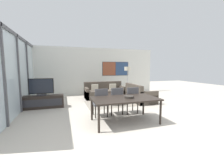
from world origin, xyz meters
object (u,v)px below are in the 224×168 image
at_px(sofa_side, 139,96).
at_px(dining_chair_centre, 116,100).
at_px(television, 41,87).
at_px(sofa_main, 104,92).
at_px(fruit_bowl, 129,97).
at_px(tv_console, 42,102).
at_px(dining_chair_left, 101,101).
at_px(dining_table, 125,100).
at_px(floor_lamp, 127,71).
at_px(coffee_table, 113,97).
at_px(dining_chair_right, 131,99).

xyz_separation_m(sofa_side, dining_chair_centre, (-1.71, -1.51, 0.24)).
height_order(television, sofa_main, television).
bearing_deg(fruit_bowl, tv_console, 136.59).
bearing_deg(fruit_bowl, dining_chair_centre, 97.46).
height_order(sofa_side, fruit_bowl, sofa_side).
relative_size(television, sofa_side, 0.59).
bearing_deg(dining_chair_left, tv_console, 138.73).
xyz_separation_m(television, sofa_main, (2.95, 1.29, -0.57)).
height_order(dining_table, floor_lamp, floor_lamp).
height_order(television, sofa_side, television).
height_order(television, dining_table, television).
bearing_deg(coffee_table, sofa_main, 90.00).
bearing_deg(dining_chair_left, dining_chair_centre, 5.70).
distance_m(television, sofa_main, 3.27).
relative_size(tv_console, dining_table, 0.86).
relative_size(sofa_main, fruit_bowl, 7.54).
relative_size(tv_console, dining_chair_centre, 1.75).
relative_size(tv_console, television, 1.79).
bearing_deg(floor_lamp, dining_chair_right, -111.44).
bearing_deg(dining_table, television, 135.99).
bearing_deg(sofa_main, coffee_table, -90.00).
bearing_deg(floor_lamp, fruit_bowl, -113.25).
height_order(tv_console, coffee_table, tv_console).
relative_size(sofa_main, floor_lamp, 1.27).
bearing_deg(sofa_side, coffee_table, 86.53).
xyz_separation_m(television, sofa_side, (4.26, -0.18, -0.57)).
xyz_separation_m(tv_console, television, (-0.00, 0.00, 0.59)).
height_order(dining_table, dining_chair_left, dining_chair_left).
relative_size(sofa_main, sofa_side, 1.35).
xyz_separation_m(dining_chair_right, floor_lamp, (1.21, 3.08, 0.91)).
xyz_separation_m(tv_console, dining_chair_left, (1.99, -1.75, 0.26)).
xyz_separation_m(sofa_side, coffee_table, (-1.31, 0.08, 0.03)).
relative_size(coffee_table, dining_chair_left, 1.11).
bearing_deg(sofa_side, tv_console, 87.58).
relative_size(dining_table, dining_chair_right, 2.04).
xyz_separation_m(sofa_main, coffee_table, (0.00, -1.39, 0.03)).
relative_size(dining_chair_centre, dining_chair_right, 1.00).
xyz_separation_m(dining_chair_left, fruit_bowl, (0.67, -0.77, 0.26)).
relative_size(television, dining_chair_right, 0.98).
distance_m(sofa_main, dining_chair_centre, 3.01).
height_order(dining_table, fruit_bowl, fruit_bowl).
bearing_deg(fruit_bowl, television, 136.58).
bearing_deg(sofa_main, fruit_bowl, -94.36).
bearing_deg(tv_console, dining_table, -44.00).
distance_m(dining_chair_left, floor_lamp, 3.98).
height_order(tv_console, fruit_bowl, fruit_bowl).
relative_size(television, floor_lamp, 0.55).
xyz_separation_m(sofa_side, dining_chair_right, (-1.15, -1.55, 0.24)).
xyz_separation_m(sofa_main, dining_table, (-0.40, -3.75, 0.40)).
distance_m(television, dining_chair_right, 3.58).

